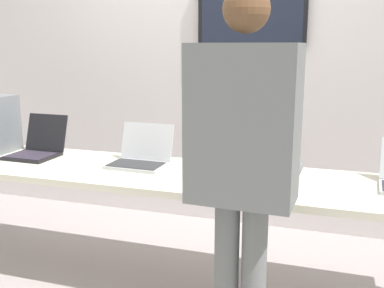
% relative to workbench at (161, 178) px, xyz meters
% --- Properties ---
extents(ground, '(8.00, 8.00, 0.04)m').
position_rel_workbench_xyz_m(ground, '(0.00, 0.00, -0.70)').
color(ground, '#9E9595').
extents(back_wall, '(8.00, 0.11, 2.69)m').
position_rel_workbench_xyz_m(back_wall, '(0.01, 1.13, 0.67)').
color(back_wall, silver).
rests_on(back_wall, ground).
extents(workbench, '(3.30, 0.70, 0.73)m').
position_rel_workbench_xyz_m(workbench, '(0.00, 0.00, 0.00)').
color(workbench, beige).
rests_on(workbench, ground).
extents(laptop_station_0, '(0.32, 0.35, 0.27)m').
position_rel_workbench_xyz_m(laptop_station_0, '(-0.95, 0.11, 0.11)').
color(laptop_station_0, black).
rests_on(laptop_station_0, workbench).
extents(laptop_station_1, '(0.36, 0.33, 0.25)m').
position_rel_workbench_xyz_m(laptop_station_1, '(-0.17, 0.10, 0.10)').
color(laptop_station_1, '#AFB2B6').
rests_on(laptop_station_1, workbench).
extents(laptop_station_2, '(0.30, 0.38, 0.26)m').
position_rel_workbench_xyz_m(laptop_station_2, '(0.61, 0.11, 0.10)').
color(laptop_station_2, black).
rests_on(laptop_station_2, workbench).
extents(person, '(0.45, 0.60, 1.70)m').
position_rel_workbench_xyz_m(person, '(0.62, -0.62, 0.35)').
color(person, slate).
rests_on(person, ground).
extents(paper_sheet, '(0.29, 0.35, 0.00)m').
position_rel_workbench_xyz_m(paper_sheet, '(0.84, -0.17, 0.05)').
color(paper_sheet, white).
rests_on(paper_sheet, workbench).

